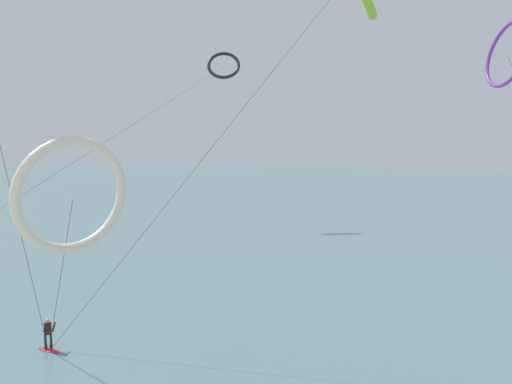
{
  "coord_description": "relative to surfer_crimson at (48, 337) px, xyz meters",
  "views": [
    {
      "loc": [
        10.0,
        -1.06,
        10.69
      ],
      "look_at": [
        0.0,
        20.98,
        8.27
      ],
      "focal_mm": 33.13,
      "sensor_mm": 36.0,
      "label": 1
    }
  ],
  "objects": [
    {
      "name": "sea_water",
      "position": [
        9.51,
        90.06,
        -0.78
      ],
      "size": [
        400.0,
        200.0,
        0.08
      ],
      "primitive_type": "cube",
      "color": "slate",
      "rests_on": "ground"
    },
    {
      "name": "surfer_crimson",
      "position": [
        0.0,
        0.0,
        0.0
      ],
      "size": [
        1.4,
        0.7,
        1.7
      ],
      "rotation": [
        0.0,
        0.0,
        3.65
      ],
      "color": "red",
      "rests_on": "ground"
    },
    {
      "name": "kite_violet",
      "position": [
        21.54,
        20.45,
        16.11
      ],
      "size": [
        9.58,
        4.69,
        19.3
      ],
      "rotation": [
        0.0,
        0.0,
        5.23
      ],
      "color": "purple",
      "rests_on": "ground"
    },
    {
      "name": "kite_charcoal",
      "position": [
        -10.55,
        38.88,
        20.25
      ],
      "size": [
        5.04,
        50.0,
        23.11
      ],
      "rotation": [
        0.0,
        0.0,
        0.44
      ],
      "color": "black",
      "rests_on": "ground"
    },
    {
      "name": "kite_ivory",
      "position": [
        4.96,
        -2.83,
        7.83
      ],
      "size": [
        6.27,
        5.3,
        11.08
      ],
      "rotation": [
        0.0,
        0.0,
        4.39
      ],
      "color": "silver",
      "rests_on": "ground"
    }
  ]
}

